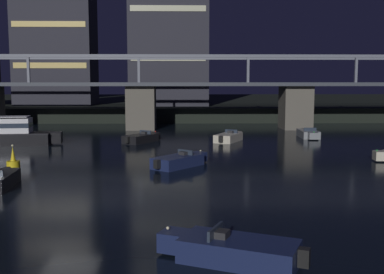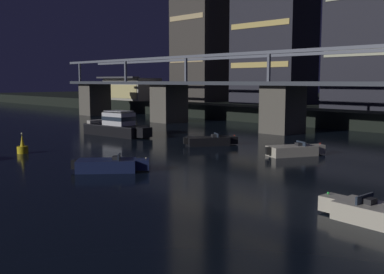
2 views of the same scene
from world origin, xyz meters
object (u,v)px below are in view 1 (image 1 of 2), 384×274
object	(u,v)px
channel_buoy	(13,163)
tower_west_tall	(55,6)
river_bridge	(141,98)
speedboat_mid_center	(233,250)
speedboat_far_left	(309,134)
speedboat_far_center	(229,137)
cabin_cruiser_near_left	(11,134)
speedboat_near_right	(180,161)
speedboat_mid_left	(142,138)

from	to	relation	value
channel_buoy	tower_west_tall	bearing A→B (deg)	100.84
river_bridge	speedboat_mid_center	bearing A→B (deg)	-81.49
speedboat_far_left	channel_buoy	world-z (taller)	channel_buoy
speedboat_mid_center	speedboat_far_center	distance (m)	32.88
tower_west_tall	speedboat_far_center	size ratio (longest dim) A/B	6.66
river_bridge	cabin_cruiser_near_left	size ratio (longest dim) A/B	9.23
speedboat_far_center	speedboat_mid_center	bearing A→B (deg)	-95.60
speedboat_near_right	speedboat_mid_left	world-z (taller)	same
river_bridge	speedboat_mid_center	world-z (taller)	river_bridge
tower_west_tall	cabin_cruiser_near_left	bearing A→B (deg)	-82.69
speedboat_mid_center	cabin_cruiser_near_left	bearing A→B (deg)	120.91
speedboat_mid_center	speedboat_near_right	bearing A→B (deg)	95.76
speedboat_near_right	speedboat_far_left	distance (m)	22.40
speedboat_far_center	cabin_cruiser_near_left	bearing A→B (deg)	-173.45
river_bridge	channel_buoy	world-z (taller)	river_bridge
river_bridge	speedboat_far_center	distance (m)	16.79
tower_west_tall	speedboat_near_right	bearing A→B (deg)	-66.32
cabin_cruiser_near_left	speedboat_far_left	xyz separation A→B (m)	(30.33, 5.39, -0.64)
cabin_cruiser_near_left	channel_buoy	size ratio (longest dim) A/B	5.29
speedboat_near_right	channel_buoy	world-z (taller)	channel_buoy
speedboat_near_right	speedboat_far_left	xyz separation A→B (m)	(14.05, 17.45, 0.00)
speedboat_mid_center	speedboat_far_left	bearing A→B (deg)	71.10
speedboat_mid_left	channel_buoy	world-z (taller)	channel_buoy
tower_west_tall	speedboat_mid_center	xyz separation A→B (m)	(22.67, -65.72, -18.16)
tower_west_tall	speedboat_mid_center	world-z (taller)	tower_west_tall
tower_west_tall	cabin_cruiser_near_left	size ratio (longest dim) A/B	3.55
cabin_cruiser_near_left	speedboat_mid_center	world-z (taller)	cabin_cruiser_near_left
speedboat_near_right	speedboat_far_center	world-z (taller)	same
tower_west_tall	speedboat_far_left	distance (m)	49.50
cabin_cruiser_near_left	speedboat_mid_left	world-z (taller)	cabin_cruiser_near_left
speedboat_near_right	channel_buoy	bearing A→B (deg)	-175.67
river_bridge	speedboat_near_right	distance (m)	28.15
river_bridge	cabin_cruiser_near_left	bearing A→B (deg)	-126.22
cabin_cruiser_near_left	speedboat_far_center	world-z (taller)	cabin_cruiser_near_left
speedboat_far_left	tower_west_tall	bearing A→B (deg)	139.24
speedboat_far_center	speedboat_mid_left	bearing A→B (deg)	-176.15
speedboat_mid_center	channel_buoy	distance (m)	21.91
speedboat_near_right	speedboat_far_left	size ratio (longest dim) A/B	0.88
river_bridge	channel_buoy	bearing A→B (deg)	-103.05
tower_west_tall	speedboat_near_right	xyz separation A→B (m)	(20.84, -47.51, -18.16)
river_bridge	channel_buoy	distance (m)	29.31
speedboat_near_right	tower_west_tall	bearing A→B (deg)	113.68
speedboat_far_center	river_bridge	bearing A→B (deg)	127.78
cabin_cruiser_near_left	speedboat_far_center	size ratio (longest dim) A/B	1.87
speedboat_mid_left	speedboat_far_center	bearing A→B (deg)	3.85
speedboat_mid_left	channel_buoy	bearing A→B (deg)	-117.54
river_bridge	speedboat_mid_left	xyz separation A→B (m)	(1.14, -13.56, -3.62)
speedboat_far_left	speedboat_mid_center	bearing A→B (deg)	-108.90
tower_west_tall	speedboat_mid_center	size ratio (longest dim) A/B	6.59
cabin_cruiser_near_left	speedboat_far_center	distance (m)	21.48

